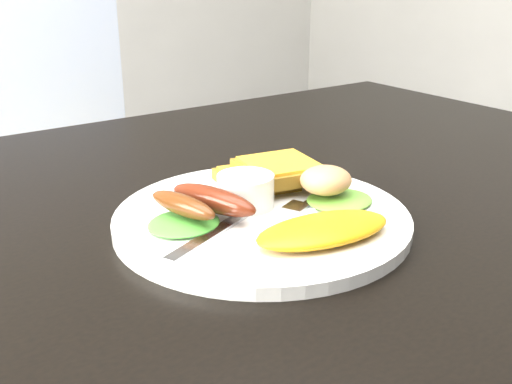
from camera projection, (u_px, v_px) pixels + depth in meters
name	position (u px, v px, depth m)	size (l,w,h in m)	color
dining_table	(248.00, 203.00, 0.71)	(1.20, 0.80, 0.04)	black
dining_chair	(71.00, 211.00, 1.41)	(0.46, 0.46, 0.05)	tan
plate	(262.00, 219.00, 0.60)	(0.30, 0.30, 0.01)	white
lettuce_left	(184.00, 223.00, 0.57)	(0.07, 0.06, 0.01)	#298A1B
lettuce_right	(339.00, 200.00, 0.63)	(0.07, 0.06, 0.01)	#6DA22D
omelette	(323.00, 230.00, 0.54)	(0.13, 0.06, 0.02)	yellow
sausage_a	(183.00, 205.00, 0.57)	(0.02, 0.08, 0.02)	brown
sausage_b	(213.00, 200.00, 0.58)	(0.03, 0.10, 0.03)	brown
ramekin	(246.00, 191.00, 0.61)	(0.06, 0.06, 0.03)	white
toast_a	(256.00, 180.00, 0.67)	(0.08, 0.08, 0.01)	olive
toast_b	(280.00, 170.00, 0.67)	(0.08, 0.08, 0.01)	olive
potato_salad	(326.00, 180.00, 0.62)	(0.06, 0.05, 0.03)	#CCC68C
fork	(221.00, 228.00, 0.56)	(0.16, 0.01, 0.00)	#ADAFB7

